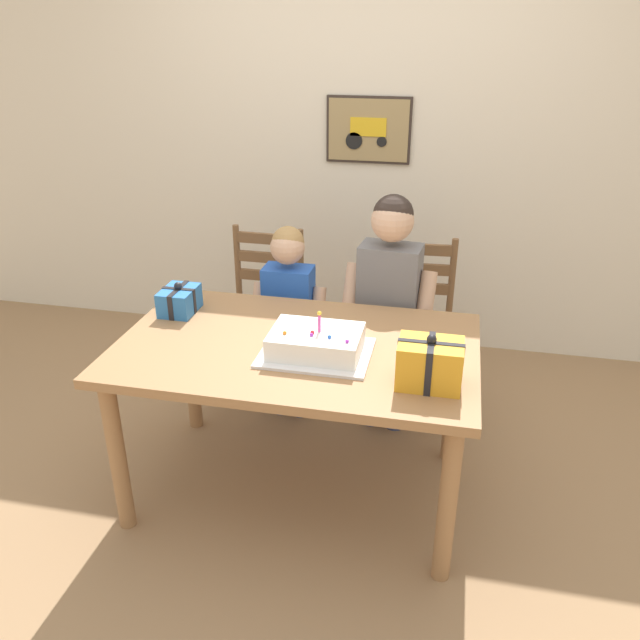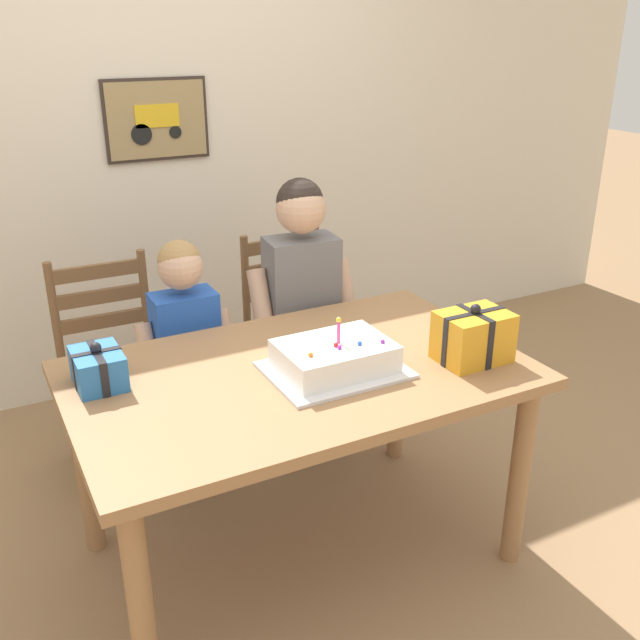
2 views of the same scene
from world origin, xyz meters
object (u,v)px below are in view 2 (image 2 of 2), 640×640
chair_left (115,368)px  child_younger (187,343)px  dining_table (299,395)px  birthday_cake (335,358)px  gift_box_red_large (473,337)px  chair_right (297,330)px  gift_box_beside_cake (98,368)px  child_older (302,295)px

chair_left → child_younger: child_younger is taller
dining_table → birthday_cake: 0.19m
chair_left → gift_box_red_large: bearing=-48.1°
child_younger → dining_table: bearing=-72.0°
gift_box_red_large → dining_table: bearing=159.6°
chair_left → chair_right: (0.86, -0.00, 0.00)m
gift_box_red_large → chair_right: (-0.13, 1.10, -0.37)m
gift_box_red_large → gift_box_beside_cake: 1.23m
chair_left → child_older: bearing=-21.2°
birthday_cake → chair_left: 1.15m
chair_left → child_younger: size_ratio=0.86×
dining_table → gift_box_beside_cake: size_ratio=7.48×
dining_table → gift_box_beside_cake: (-0.60, 0.20, 0.15)m
chair_right → child_younger: child_younger is taller
gift_box_red_large → child_younger: child_younger is taller
chair_right → dining_table: bearing=-115.7°
child_younger → chair_left: bearing=129.2°
dining_table → chair_left: size_ratio=1.62×
birthday_cake → gift_box_beside_cake: bearing=159.0°
birthday_cake → chair_left: birthday_cake is taller
gift_box_red_large → chair_left: 1.52m
dining_table → chair_left: bearing=115.8°
dining_table → child_older: 0.69m
gift_box_red_large → child_younger: (-0.75, 0.81, -0.19)m
gift_box_red_large → child_younger: size_ratio=0.23×
gift_box_beside_cake → chair_right: size_ratio=0.22×
gift_box_red_large → child_older: size_ratio=0.19×
chair_right → child_younger: size_ratio=0.86×
chair_left → chair_right: size_ratio=1.00×
birthday_cake → child_older: (0.21, 0.67, -0.04)m
gift_box_red_large → child_older: child_older is taller
dining_table → child_younger: (-0.20, 0.60, -0.01)m
gift_box_beside_cake → child_younger: bearing=44.8°
dining_table → gift_box_red_large: size_ratio=6.21×
dining_table → child_younger: bearing=108.0°
chair_right → child_older: child_older is taller
dining_table → child_younger: child_younger is taller
dining_table → birthday_cake: size_ratio=3.39×
birthday_cake → chair_right: birthday_cake is taller
child_older → chair_left: bearing=158.8°
birthday_cake → child_younger: size_ratio=0.41×
child_older → child_younger: child_older is taller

